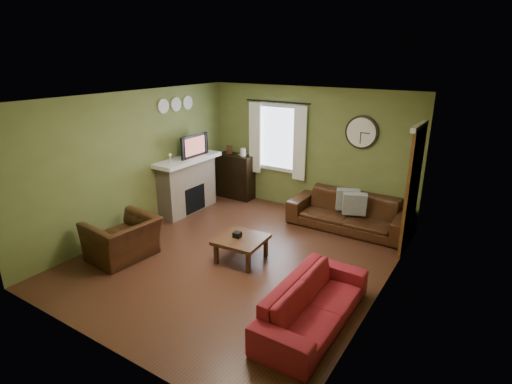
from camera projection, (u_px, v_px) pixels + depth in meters
The scene contains 31 objects.
floor at pixel (238, 257), 6.66m from camera, with size 4.60×5.20×0.00m, color #492619.
ceiling at pixel (236, 98), 5.81m from camera, with size 4.60×5.20×0.00m, color white.
wall_left at pixel (135, 163), 7.40m from camera, with size 0.00×5.20×2.60m, color olive.
wall_right at pixel (385, 212), 5.07m from camera, with size 0.00×5.20×2.60m, color olive.
wall_back at pixel (308, 151), 8.31m from camera, with size 4.60×0.00×2.60m, color olive.
wall_front at pixel (94, 247), 4.16m from camera, with size 4.60×0.00×2.60m, color olive.
fireplace at pixel (187, 186), 8.46m from camera, with size 0.40×1.40×1.10m, color tan.
firebox at pixel (195, 199), 8.45m from camera, with size 0.04×0.60×0.55m, color black.
mantel at pixel (187, 159), 8.25m from camera, with size 0.58×1.60×0.08m, color white.
tv at pixel (192, 148), 8.29m from camera, with size 0.60×0.08×0.35m, color black.
tv_screen at pixel (195, 146), 8.23m from camera, with size 0.02×0.62×0.36m, color #994C3F.
medallion_left at pixel (163, 106), 7.71m from camera, with size 0.28×0.28×0.03m, color white.
medallion_mid at pixel (176, 104), 7.99m from camera, with size 0.28×0.28×0.03m, color white.
medallion_right at pixel (188, 103), 8.27m from camera, with size 0.28×0.28×0.03m, color white.
window_pane at pixel (279, 138), 8.58m from camera, with size 1.00×0.02×1.30m, color silver, non-canonical shape.
curtain_rod at pixel (277, 102), 8.25m from camera, with size 0.03×0.03×1.50m, color black.
curtain_left at pixel (255, 138), 8.80m from camera, with size 0.28×0.04×1.55m, color white.
curtain_right at pixel (300, 144), 8.24m from camera, with size 0.28×0.04×1.55m, color white.
wall_clock at pixel (361, 132), 7.55m from camera, with size 0.64×0.06×0.64m, color white, non-canonical shape.
door at pixel (412, 191), 6.64m from camera, with size 0.05×0.90×2.10m, color brown.
bookshelf at pixel (236, 176), 9.28m from camera, with size 0.87×0.37×1.03m, color black, non-canonical shape.
book at pixel (241, 157), 9.18m from camera, with size 0.16×0.21×0.02m, color #462917.
sofa_brown at pixel (349, 212), 7.65m from camera, with size 2.29×0.90×0.67m, color #351B0D.
pillow_left at pixel (355, 204), 7.47m from camera, with size 0.43×0.13×0.43m, color gray.
pillow_right at pixel (348, 199), 7.69m from camera, with size 0.43×0.13×0.43m, color gray.
sofa_red at pixel (314, 303), 4.94m from camera, with size 1.94×0.76×0.57m, color maroon.
armchair at pixel (123, 239), 6.55m from camera, with size 1.04×0.91×0.67m, color #351B0D.
coffee_table at pixel (241, 249), 6.51m from camera, with size 0.74×0.74×0.39m, color #462917, non-canonical shape.
tissue_box at pixel (237, 237), 6.47m from camera, with size 0.12×0.12×0.09m, color black.
wine_glass_a at pixel (170, 158), 7.80m from camera, with size 0.07×0.07×0.19m, color white, non-canonical shape.
wine_glass_b at pixel (170, 158), 7.80m from camera, with size 0.07×0.07×0.20m, color white, non-canonical shape.
Camera 1 is at (3.43, -4.85, 3.21)m, focal length 28.00 mm.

